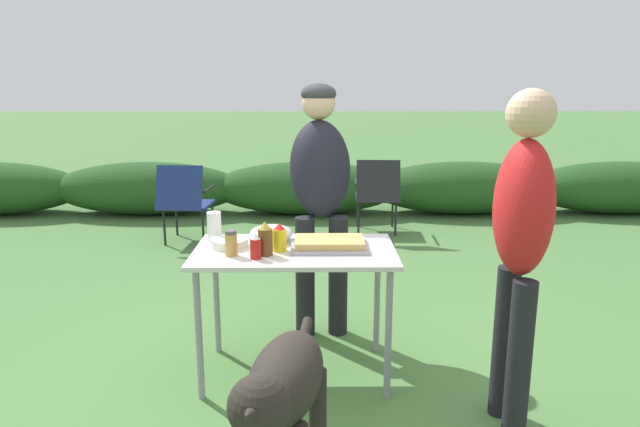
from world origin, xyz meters
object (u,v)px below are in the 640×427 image
at_px(camp_chair_near_hedge, 377,192).
at_px(mixing_bowl, 271,233).
at_px(food_tray, 330,244).
at_px(spice_jar, 231,243).
at_px(standing_person_in_navy_coat, 521,232).
at_px(dog, 283,393).
at_px(ketchup_bottle, 256,247).
at_px(mustard_bottle, 279,238).
at_px(plate_stack, 229,243).
at_px(standing_person_in_red_jacket, 320,181).
at_px(beer_bottle, 265,239).
at_px(folding_table, 295,262).
at_px(paper_cup_stack, 214,226).
at_px(camp_chair_green_behind_table, 185,199).

bearing_deg(camp_chair_near_hedge, mixing_bowl, -104.83).
height_order(food_tray, spice_jar, spice_jar).
height_order(standing_person_in_navy_coat, dog, standing_person_in_navy_coat).
relative_size(ketchup_bottle, dog, 0.14).
xyz_separation_m(food_tray, mustard_bottle, (-0.27, -0.04, 0.05)).
distance_m(plate_stack, standing_person_in_red_jacket, 0.82).
height_order(food_tray, dog, food_tray).
distance_m(ketchup_bottle, beer_bottle, 0.08).
relative_size(food_tray, camp_chair_near_hedge, 0.51).
bearing_deg(plate_stack, mixing_bowl, 27.21).
height_order(dog, camp_chair_near_hedge, camp_chair_near_hedge).
bearing_deg(food_tray, standing_person_in_red_jacket, 94.18).
distance_m(folding_table, standing_person_in_red_jacket, 0.74).
xyz_separation_m(beer_bottle, spice_jar, (-0.18, -0.01, -0.02)).
bearing_deg(folding_table, spice_jar, -160.60).
height_order(paper_cup_stack, dog, paper_cup_stack).
xyz_separation_m(beer_bottle, standing_person_in_red_jacket, (0.30, 0.74, 0.18)).
height_order(beer_bottle, spice_jar, beer_bottle).
xyz_separation_m(folding_table, paper_cup_stack, (-0.47, 0.17, 0.16)).
xyz_separation_m(folding_table, mixing_bowl, (-0.14, 0.16, 0.12)).
bearing_deg(dog, ketchup_bottle, -68.12).
distance_m(folding_table, plate_stack, 0.38).
height_order(mixing_bowl, paper_cup_stack, paper_cup_stack).
relative_size(camp_chair_green_behind_table, camp_chair_near_hedge, 1.00).
bearing_deg(paper_cup_stack, ketchup_bottle, -51.60).
distance_m(mixing_bowl, camp_chair_near_hedge, 3.08).
height_order(food_tray, paper_cup_stack, paper_cup_stack).
relative_size(plate_stack, spice_jar, 1.51).
relative_size(mustard_bottle, camp_chair_near_hedge, 0.19).
xyz_separation_m(mixing_bowl, camp_chair_green_behind_table, (-1.08, 2.54, -0.32)).
bearing_deg(mustard_bottle, folding_table, 23.25).
xyz_separation_m(paper_cup_stack, spice_jar, (0.14, -0.29, -0.02)).
xyz_separation_m(mustard_bottle, camp_chair_near_hedge, (0.87, 3.11, -0.35)).
distance_m(food_tray, dog, 1.14).
xyz_separation_m(mustard_bottle, dog, (0.07, -1.05, -0.31)).
xyz_separation_m(mixing_bowl, ketchup_bottle, (-0.06, -0.33, 0.02)).
bearing_deg(food_tray, camp_chair_near_hedge, 79.00).
distance_m(paper_cup_stack, ketchup_bottle, 0.44).
distance_m(plate_stack, dog, 1.22).
height_order(spice_jar, standing_person_in_red_jacket, standing_person_in_red_jacket).
xyz_separation_m(paper_cup_stack, ketchup_bottle, (0.27, -0.34, -0.02)).
xyz_separation_m(beer_bottle, standing_person_in_navy_coat, (1.19, -0.41, 0.14)).
xyz_separation_m(plate_stack, dog, (0.35, -1.13, -0.26)).
xyz_separation_m(food_tray, camp_chair_near_hedge, (0.60, 3.07, -0.30)).
bearing_deg(camp_chair_near_hedge, standing_person_in_red_jacket, -101.91).
distance_m(paper_cup_stack, beer_bottle, 0.42).
xyz_separation_m(spice_jar, dog, (0.32, -0.97, -0.30)).
height_order(food_tray, camp_chair_near_hedge, camp_chair_near_hedge).
xyz_separation_m(plate_stack, spice_jar, (0.03, -0.16, 0.04)).
bearing_deg(folding_table, plate_stack, 172.57).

